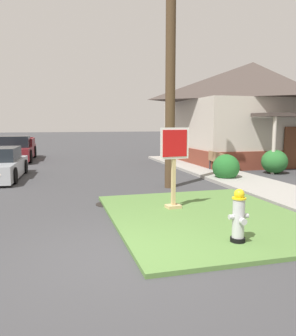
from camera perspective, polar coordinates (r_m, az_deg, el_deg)
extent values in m
plane|color=#3D3D3F|center=(5.91, -4.01, -14.72)|extent=(160.00, 160.00, 0.00)
cube|color=#567F3D|center=(8.26, 9.69, -7.99)|extent=(4.40, 5.40, 0.08)
cube|color=#9E9B93|center=(13.75, 14.60, -1.81)|extent=(2.20, 18.21, 0.12)
cylinder|color=black|center=(6.59, 14.73, -11.45)|extent=(0.28, 0.28, 0.08)
cylinder|color=#BCBCC1|center=(6.48, 14.85, -8.11)|extent=(0.22, 0.22, 0.72)
cylinder|color=yellow|center=(6.39, 14.96, -4.89)|extent=(0.25, 0.25, 0.03)
sphere|color=yellow|center=(6.37, 14.98, -4.23)|extent=(0.19, 0.19, 0.19)
cube|color=yellow|center=(6.36, 15.00, -3.61)|extent=(0.04, 0.04, 0.04)
cylinder|color=#BCBCC1|center=(6.39, 13.68, -7.94)|extent=(0.08, 0.09, 0.09)
cylinder|color=#BCBCC1|center=(6.54, 16.01, -7.67)|extent=(0.08, 0.09, 0.09)
cylinder|color=#BCBCC1|center=(6.35, 15.57, -8.59)|extent=(0.12, 0.09, 0.12)
cube|color=tan|center=(8.62, 4.28, -0.26)|extent=(0.10, 0.10, 1.98)
cube|color=tan|center=(8.80, 4.22, -6.39)|extent=(0.39, 0.32, 0.08)
cube|color=white|center=(8.51, 4.48, 4.13)|extent=(0.77, 0.11, 0.78)
cube|color=red|center=(8.50, 4.52, 4.12)|extent=(0.66, 0.10, 0.66)
cylinder|color=black|center=(9.54, -6.60, -6.01)|extent=(0.70, 0.70, 0.02)
cylinder|color=black|center=(13.46, -21.54, -1.21)|extent=(0.26, 0.63, 0.62)
cylinder|color=black|center=(16.14, -19.93, 0.24)|extent=(0.26, 0.63, 0.62)
sphere|color=white|center=(12.73, -23.47, -1.06)|extent=(0.14, 0.14, 0.14)
sphere|color=red|center=(16.95, -20.57, 1.08)|extent=(0.12, 0.12, 0.12)
cube|color=maroon|center=(21.85, -21.12, 2.48)|extent=(2.00, 5.19, 0.68)
cube|color=black|center=(21.09, -21.44, 4.05)|extent=(1.68, 1.38, 0.68)
cube|color=maroon|center=(22.61, -18.66, 4.17)|extent=(0.15, 2.17, 0.44)
cube|color=maroon|center=(22.83, -23.12, 3.99)|extent=(0.15, 2.17, 0.44)
cube|color=maroon|center=(24.31, -20.45, 4.30)|extent=(1.69, 0.14, 0.44)
cylinder|color=black|center=(20.23, -19.16, 1.87)|extent=(0.28, 0.77, 0.76)
cylinder|color=black|center=(23.30, -18.49, 2.59)|extent=(0.28, 0.77, 0.76)
cylinder|color=black|center=(23.51, -22.77, 2.43)|extent=(0.28, 0.77, 0.76)
cube|color=#93704C|center=(15.27, 11.90, 1.08)|extent=(0.52, 1.73, 0.06)
cube|color=#93704C|center=(15.18, 11.30, 1.89)|extent=(0.17, 1.71, 0.38)
cube|color=#2D2D33|center=(14.59, 13.06, -0.18)|extent=(0.36, 0.09, 0.41)
cube|color=#2D2D33|center=(16.01, 10.80, 0.56)|extent=(0.36, 0.09, 0.41)
cylinder|color=#4C3823|center=(11.94, 3.78, 18.16)|extent=(0.33, 0.33, 8.88)
cube|color=brown|center=(21.09, 16.59, 2.38)|extent=(8.46, 7.41, 0.90)
cube|color=beige|center=(21.02, 16.77, 7.08)|extent=(8.29, 7.27, 2.56)
pyramid|color=#423833|center=(21.14, 17.02, 13.56)|extent=(8.88, 7.79, 2.22)
cylinder|color=beige|center=(15.86, 20.26, 3.68)|extent=(0.16, 0.16, 2.59)
cube|color=brown|center=(18.00, 22.91, 3.17)|extent=(0.90, 0.06, 2.00)
ellipsoid|color=#29692D|center=(16.12, 20.34, 1.00)|extent=(1.13, 1.13, 1.06)
ellipsoid|color=#246729|center=(13.67, 12.87, 0.11)|extent=(1.05, 1.05, 1.02)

